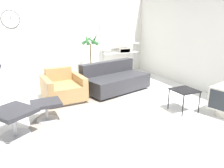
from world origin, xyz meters
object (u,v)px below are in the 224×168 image
(ottoman, at_px, (46,106))
(potted_plant, at_px, (91,59))
(side_table, at_px, (184,92))
(armchair_red, at_px, (63,89))
(couch_low, at_px, (115,80))
(shelf_unit, at_px, (123,47))

(ottoman, bearing_deg, potted_plant, 54.69)
(ottoman, xyz_separation_m, potted_plant, (1.70, 2.41, 0.31))
(potted_plant, bearing_deg, side_table, -76.47)
(armchair_red, height_order, potted_plant, potted_plant)
(armchair_red, bearing_deg, couch_low, -178.02)
(ottoman, bearing_deg, armchair_red, 61.17)
(armchair_red, relative_size, side_table, 2.09)
(armchair_red, xyz_separation_m, potted_plant, (1.20, 1.50, 0.32))
(side_table, bearing_deg, potted_plant, 103.53)
(side_table, relative_size, potted_plant, 0.33)
(armchair_red, relative_size, shelf_unit, 0.47)
(ottoman, xyz_separation_m, armchair_red, (0.50, 0.91, -0.01))
(potted_plant, bearing_deg, ottoman, -125.31)
(armchair_red, distance_m, side_table, 2.53)
(side_table, xyz_separation_m, potted_plant, (-0.75, 3.11, 0.18))
(couch_low, xyz_separation_m, shelf_unit, (1.08, 1.63, 0.61))
(ottoman, bearing_deg, shelf_unit, 42.43)
(ottoman, xyz_separation_m, shelf_unit, (2.90, 2.65, 0.60))
(shelf_unit, bearing_deg, side_table, -97.57)
(ottoman, relative_size, armchair_red, 0.54)
(armchair_red, xyz_separation_m, couch_low, (1.31, 0.11, 0.00))
(side_table, bearing_deg, couch_low, 110.32)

